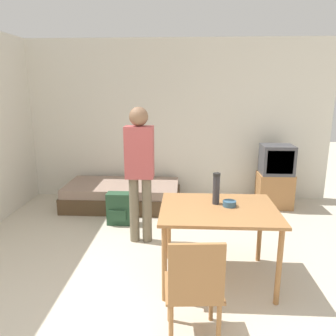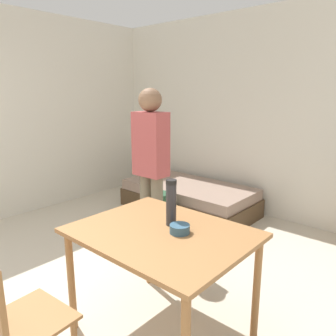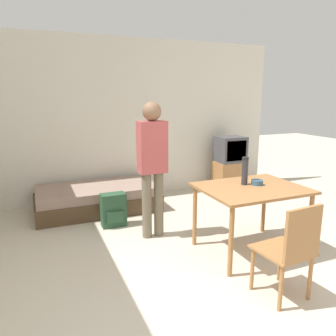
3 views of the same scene
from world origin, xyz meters
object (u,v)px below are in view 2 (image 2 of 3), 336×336
at_px(thermos_flask, 171,201).
at_px(backpack, 158,210).
at_px(dining_table, 162,243).
at_px(wooden_chair, 8,320).
at_px(mate_bowl, 180,229).
at_px(person_standing, 151,160).
at_px(daybed, 189,198).

relative_size(thermos_flask, backpack, 0.69).
bearing_deg(dining_table, wooden_chair, -105.49).
bearing_deg(mate_bowl, thermos_flask, 153.34).
relative_size(person_standing, mate_bowl, 12.94).
bearing_deg(dining_table, backpack, 133.68).
distance_m(wooden_chair, mate_bowl, 1.07).
height_order(wooden_chair, backpack, wooden_chair).
bearing_deg(person_standing, thermos_flask, -38.77).
bearing_deg(dining_table, thermos_flask, 99.27).
xyz_separation_m(thermos_flask, mate_bowl, (0.13, -0.06, -0.15)).
height_order(person_standing, mate_bowl, person_standing).
relative_size(person_standing, thermos_flask, 5.31).
xyz_separation_m(wooden_chair, backpack, (-1.02, 2.24, -0.27)).
relative_size(wooden_chair, backpack, 1.94).
bearing_deg(wooden_chair, mate_bowl, 69.38).
relative_size(daybed, thermos_flask, 5.82).
relative_size(dining_table, mate_bowl, 8.66).
bearing_deg(wooden_chair, dining_table, 74.51).
bearing_deg(dining_table, mate_bowl, 25.06).
xyz_separation_m(daybed, backpack, (0.08, -0.71, 0.04)).
xyz_separation_m(dining_table, backpack, (-1.27, 1.33, -0.45)).
xyz_separation_m(mate_bowl, backpack, (-1.38, 1.28, -0.57)).
height_order(wooden_chair, thermos_flask, thermos_flask).
height_order(dining_table, person_standing, person_standing).
relative_size(dining_table, backpack, 2.46).
relative_size(wooden_chair, mate_bowl, 6.83).
bearing_deg(backpack, dining_table, -46.32).
bearing_deg(daybed, mate_bowl, -53.77).
relative_size(thermos_flask, mate_bowl, 2.44).
height_order(thermos_flask, mate_bowl, thermos_flask).
height_order(wooden_chair, person_standing, person_standing).
bearing_deg(thermos_flask, mate_bowl, -26.66).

